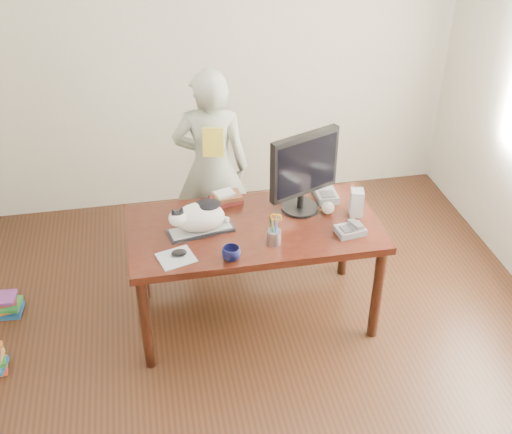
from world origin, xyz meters
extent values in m
plane|color=black|center=(0.00, 0.00, 0.00)|extent=(4.50, 4.50, 0.00)
plane|color=white|center=(0.00, 2.25, 1.35)|extent=(4.00, 0.00, 4.00)
cube|color=black|center=(0.00, 0.60, 0.72)|extent=(1.60, 0.80, 0.05)
cylinder|color=black|center=(-0.74, 0.26, 0.35)|extent=(0.07, 0.07, 0.70)
cylinder|color=black|center=(0.74, 0.26, 0.35)|extent=(0.07, 0.07, 0.70)
cylinder|color=black|center=(-0.74, 0.94, 0.35)|extent=(0.07, 0.07, 0.70)
cylinder|color=black|center=(0.74, 0.94, 0.35)|extent=(0.07, 0.07, 0.70)
cube|color=black|center=(0.00, 0.96, 0.40)|extent=(1.45, 0.03, 0.50)
cube|color=black|center=(-0.34, 0.60, 0.76)|extent=(0.43, 0.23, 0.02)
cube|color=#B0B0B5|center=(-0.34, 0.60, 0.77)|extent=(0.40, 0.20, 0.00)
ellipsoid|color=white|center=(-0.34, 0.60, 0.86)|extent=(0.34, 0.24, 0.19)
ellipsoid|color=white|center=(-0.48, 0.56, 0.90)|extent=(0.13, 0.13, 0.10)
ellipsoid|color=black|center=(-0.48, 0.56, 0.93)|extent=(0.09, 0.09, 0.04)
cone|color=black|center=(-0.51, 0.54, 0.96)|extent=(0.06, 0.06, 0.06)
cone|color=black|center=(-0.46, 0.55, 0.96)|extent=(0.06, 0.05, 0.06)
ellipsoid|color=black|center=(-0.29, 0.61, 0.94)|extent=(0.18, 0.16, 0.04)
cylinder|color=white|center=(-0.21, 0.67, 0.79)|extent=(0.11, 0.12, 0.04)
cylinder|color=black|center=(0.33, 0.74, 0.76)|extent=(0.32, 0.32, 0.02)
cylinder|color=black|center=(0.33, 0.74, 0.82)|extent=(0.06, 0.06, 0.11)
cube|color=black|center=(0.34, 0.72, 1.10)|extent=(0.48, 0.24, 0.42)
cube|color=black|center=(0.35, 0.69, 1.10)|extent=(0.42, 0.18, 0.35)
cylinder|color=#95969B|center=(0.08, 0.39, 0.80)|extent=(0.11, 0.11, 0.10)
cylinder|color=black|center=(0.07, 0.40, 0.88)|extent=(0.04, 0.03, 0.14)
cylinder|color=blue|center=(0.09, 0.37, 0.88)|extent=(0.03, 0.03, 0.14)
cylinder|color=red|center=(0.09, 0.41, 0.88)|extent=(0.02, 0.04, 0.14)
cylinder|color=#1B8A31|center=(0.07, 0.38, 0.88)|extent=(0.01, 0.03, 0.14)
cylinder|color=#AAAAAE|center=(0.09, 0.38, 0.89)|extent=(0.01, 0.03, 0.11)
cylinder|color=#AAAAAE|center=(0.09, 0.38, 0.89)|extent=(0.02, 0.02, 0.11)
torus|color=orange|center=(0.07, 0.39, 0.95)|extent=(0.05, 0.03, 0.05)
torus|color=orange|center=(0.10, 0.38, 0.95)|extent=(0.05, 0.03, 0.05)
cube|color=#AAAEB6|center=(-0.52, 0.35, 0.75)|extent=(0.25, 0.24, 0.00)
ellipsoid|color=black|center=(-0.50, 0.37, 0.77)|extent=(0.11, 0.08, 0.04)
imported|color=#0D0E34|center=(-0.20, 0.28, 0.79)|extent=(0.15, 0.15, 0.09)
cube|color=slate|center=(0.57, 0.40, 0.77)|extent=(0.19, 0.15, 0.04)
cube|color=#3D3D3F|center=(0.54, 0.39, 0.80)|extent=(0.08, 0.10, 0.01)
cube|color=#AAAAAE|center=(0.61, 0.42, 0.80)|extent=(0.06, 0.15, 0.05)
cube|color=#A4A4A6|center=(0.67, 0.61, 0.84)|extent=(0.10, 0.11, 0.18)
sphere|color=beige|center=(0.50, 0.65, 0.79)|extent=(0.08, 0.08, 0.08)
cube|color=#4D1514|center=(-0.13, 0.92, 0.77)|extent=(0.23, 0.19, 0.03)
cube|color=brown|center=(-0.12, 0.92, 0.79)|extent=(0.19, 0.15, 0.03)
cube|color=white|center=(-0.14, 0.92, 0.82)|extent=(0.15, 0.13, 0.02)
cube|color=slate|center=(0.54, 0.83, 0.78)|extent=(0.14, 0.19, 0.05)
cube|color=#3D3D3F|center=(0.54, 0.80, 0.80)|extent=(0.09, 0.09, 0.01)
imported|color=beige|center=(-0.17, 1.39, 0.76)|extent=(0.61, 0.46, 1.52)
cube|color=yellow|center=(-0.17, 1.22, 1.05)|extent=(0.16, 0.11, 0.20)
cube|color=#17508F|center=(-1.72, 0.95, 0.02)|extent=(0.25, 0.19, 0.03)
cube|color=orange|center=(-1.73, 0.96, 0.05)|extent=(0.22, 0.19, 0.03)
cube|color=#267E31|center=(-1.71, 0.94, 0.08)|extent=(0.24, 0.19, 0.03)
cube|color=#BA381A|center=(-1.72, 0.96, 0.11)|extent=(0.21, 0.16, 0.03)
cube|color=#6E327E|center=(-1.73, 0.94, 0.14)|extent=(0.22, 0.17, 0.03)
camera|label=1|loc=(-0.63, -2.72, 3.04)|focal=45.00mm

